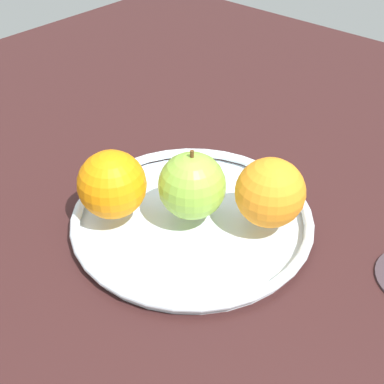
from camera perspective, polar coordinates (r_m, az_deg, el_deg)
ground_plane at (r=63.36cm, az=0.00°, el=-4.88°), size 139.27×139.27×4.00cm
fruit_bowl at (r=61.43cm, az=0.00°, el=-2.87°), size 28.65×28.65×1.80cm
apple at (r=58.57cm, az=0.32°, el=0.80°), size 7.82×7.82×8.62cm
orange_front_right at (r=59.21cm, az=-8.82°, el=0.83°), size 7.94×7.94×7.94cm
orange_center at (r=57.97cm, az=8.61°, el=-0.07°), size 7.93×7.93×7.93cm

